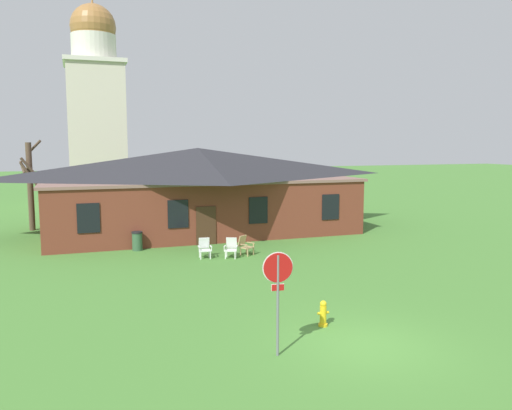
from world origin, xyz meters
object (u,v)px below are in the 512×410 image
lawn_chair_by_porch (205,248)px  lawn_chair_near_door (231,247)px  stop_sign (278,283)px  lawn_chair_left_end (245,245)px  trash_bin (137,241)px  fire_hydrant (323,314)px

lawn_chair_by_porch → lawn_chair_near_door: 1.28m
stop_sign → lawn_chair_left_end: stop_sign is taller
stop_sign → lawn_chair_left_end: 12.18m
trash_bin → lawn_chair_near_door: bearing=-38.1°
lawn_chair_by_porch → trash_bin: (-2.86, 2.82, -0.00)m
lawn_chair_near_door → trash_bin: bearing=141.9°
lawn_chair_near_door → lawn_chair_left_end: same height
lawn_chair_left_end → fire_hydrant: lawn_chair_left_end is taller
stop_sign → lawn_chair_near_door: bearing=79.2°
stop_sign → lawn_chair_by_porch: size_ratio=2.86×
lawn_chair_near_door → trash_bin: size_ratio=0.98×
fire_hydrant → lawn_chair_near_door: bearing=89.6°
fire_hydrant → trash_bin: (-4.01, 13.03, 0.12)m
stop_sign → trash_bin: bearing=97.5°
lawn_chair_near_door → fire_hydrant: 9.83m
stop_sign → trash_bin: size_ratio=2.79×
lawn_chair_left_end → trash_bin: size_ratio=0.98×
stop_sign → lawn_chair_left_end: size_ratio=2.86×
stop_sign → lawn_chair_left_end: (2.99, 11.72, -1.45)m
lawn_chair_near_door → fire_hydrant: lawn_chair_near_door is taller
lawn_chair_near_door → lawn_chair_left_end: 0.90m
lawn_chair_by_porch → fire_hydrant: bearing=-83.6°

